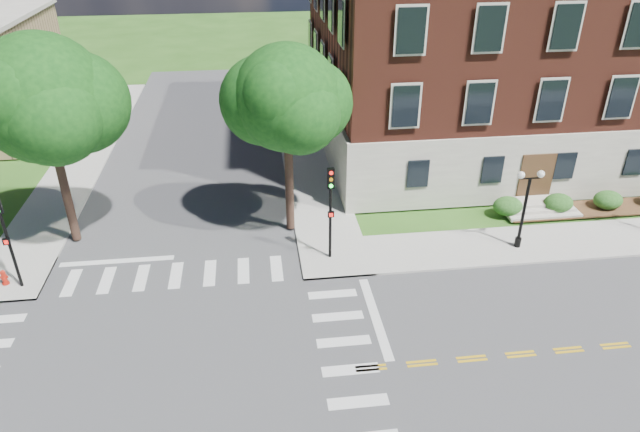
{
  "coord_description": "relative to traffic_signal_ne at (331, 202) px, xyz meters",
  "views": [
    {
      "loc": [
        4.04,
        -15.85,
        15.67
      ],
      "look_at": [
        6.84,
        6.44,
        3.2
      ],
      "focal_mm": 32.0,
      "sensor_mm": 36.0,
      "label": 1
    }
  ],
  "objects": [
    {
      "name": "ground",
      "position": [
        -7.5,
        -7.75,
        -3.19
      ],
      "size": [
        160.0,
        160.0,
        0.0
      ],
      "primitive_type": "plane",
      "color": "#285117",
      "rests_on": "ground"
    },
    {
      "name": "road_ew",
      "position": [
        -7.5,
        -7.75,
        -3.18
      ],
      "size": [
        90.0,
        12.0,
        0.01
      ],
      "primitive_type": "cube",
      "color": "#3D3D3F",
      "rests_on": "ground"
    },
    {
      "name": "road_ns",
      "position": [
        -7.5,
        -7.75,
        -3.18
      ],
      "size": [
        12.0,
        90.0,
        0.01
      ],
      "primitive_type": "cube",
      "color": "#3D3D3F",
      "rests_on": "ground"
    },
    {
      "name": "sidewalk_ne",
      "position": [
        7.87,
        7.63,
        -3.13
      ],
      "size": [
        34.0,
        34.0,
        0.12
      ],
      "color": "#9E9B93",
      "rests_on": "ground"
    },
    {
      "name": "crosswalk_east",
      "position": [
        -0.3,
        -7.75,
        -3.19
      ],
      "size": [
        2.2,
        10.2,
        0.02
      ],
      "primitive_type": null,
      "color": "silver",
      "rests_on": "ground"
    },
    {
      "name": "stop_bar_east",
      "position": [
        1.3,
        -4.75,
        -3.19
      ],
      "size": [
        0.4,
        5.5,
        0.0
      ],
      "primitive_type": "cube",
      "color": "silver",
      "rests_on": "ground"
    },
    {
      "name": "main_building",
      "position": [
        16.5,
        14.25,
        5.15
      ],
      "size": [
        30.6,
        22.4,
        16.5
      ],
      "color": "#A49D91",
      "rests_on": "ground"
    },
    {
      "name": "tree_c",
      "position": [
        -12.95,
        3.36,
        4.46
      ],
      "size": [
        6.08,
        6.08,
        10.59
      ],
      "color": "black",
      "rests_on": "ground"
    },
    {
      "name": "tree_d",
      "position": [
        -1.72,
        3.15,
        4.13
      ],
      "size": [
        5.27,
        5.27,
        9.86
      ],
      "color": "black",
      "rests_on": "ground"
    },
    {
      "name": "traffic_signal_ne",
      "position": [
        0.0,
        0.0,
        0.0
      ],
      "size": [
        0.34,
        0.38,
        4.8
      ],
      "color": "black",
      "rests_on": "ground"
    },
    {
      "name": "traffic_signal_nw",
      "position": [
        -14.44,
        -0.67,
        0.0
      ],
      "size": [
        0.36,
        0.42,
        4.8
      ],
      "color": "black",
      "rests_on": "ground"
    },
    {
      "name": "twin_lamp_west",
      "position": [
        9.67,
        -0.23,
        -0.66
      ],
      "size": [
        1.36,
        0.36,
        4.23
      ],
      "color": "black",
      "rests_on": "ground"
    },
    {
      "name": "fire_hydrant",
      "position": [
        -15.22,
        -0.42,
        -2.72
      ],
      "size": [
        0.35,
        0.35,
        0.75
      ],
      "color": "#A8190C",
      "rests_on": "ground"
    }
  ]
}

